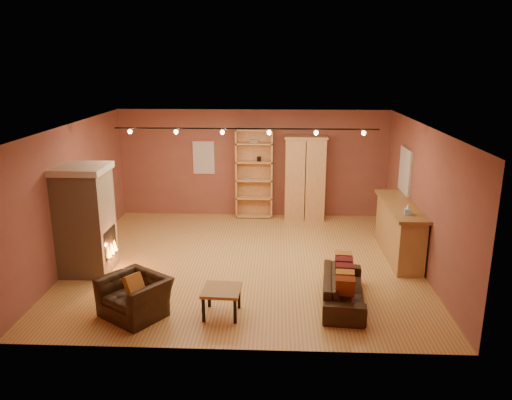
{
  "coord_description": "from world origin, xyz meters",
  "views": [
    {
      "loc": [
        0.63,
        -9.56,
        4.03
      ],
      "look_at": [
        0.2,
        0.2,
        1.27
      ],
      "focal_mm": 35.0,
      "sensor_mm": 36.0,
      "label": 1
    }
  ],
  "objects_px": {
    "armchair": "(134,290)",
    "bookcase": "(254,173)",
    "fireplace": "(86,220)",
    "bar_counter": "(399,230)",
    "loveseat": "(344,283)",
    "coffee_table": "(222,293)",
    "armoire": "(305,178)"
  },
  "relations": [
    {
      "from": "bar_counter",
      "to": "loveseat",
      "type": "bearing_deg",
      "value": -122.97
    },
    {
      "from": "loveseat",
      "to": "bookcase",
      "type": "bearing_deg",
      "value": 25.49
    },
    {
      "from": "fireplace",
      "to": "armchair",
      "type": "height_order",
      "value": "fireplace"
    },
    {
      "from": "loveseat",
      "to": "coffee_table",
      "type": "xyz_separation_m",
      "value": [
        -2.03,
        -0.51,
        0.03
      ]
    },
    {
      "from": "bookcase",
      "to": "armchair",
      "type": "xyz_separation_m",
      "value": [
        -1.68,
        -5.43,
        -0.75
      ]
    },
    {
      "from": "bookcase",
      "to": "armchair",
      "type": "height_order",
      "value": "bookcase"
    },
    {
      "from": "bookcase",
      "to": "bar_counter",
      "type": "bearing_deg",
      "value": -40.08
    },
    {
      "from": "armoire",
      "to": "armchair",
      "type": "distance_m",
      "value": 6.1
    },
    {
      "from": "loveseat",
      "to": "fireplace",
      "type": "bearing_deg",
      "value": 82.5
    },
    {
      "from": "armchair",
      "to": "bookcase",
      "type": "bearing_deg",
      "value": 107.76
    },
    {
      "from": "bar_counter",
      "to": "bookcase",
      "type": "bearing_deg",
      "value": 139.92
    },
    {
      "from": "fireplace",
      "to": "bar_counter",
      "type": "distance_m",
      "value": 6.35
    },
    {
      "from": "bar_counter",
      "to": "armoire",
      "type": "bearing_deg",
      "value": 126.52
    },
    {
      "from": "bar_counter",
      "to": "loveseat",
      "type": "height_order",
      "value": "bar_counter"
    },
    {
      "from": "bar_counter",
      "to": "loveseat",
      "type": "distance_m",
      "value": 2.62
    },
    {
      "from": "armoire",
      "to": "coffee_table",
      "type": "bearing_deg",
      "value": -106.96
    },
    {
      "from": "fireplace",
      "to": "coffee_table",
      "type": "xyz_separation_m",
      "value": [
        2.79,
        -1.63,
        -0.67
      ]
    },
    {
      "from": "loveseat",
      "to": "coffee_table",
      "type": "distance_m",
      "value": 2.09
    },
    {
      "from": "armoire",
      "to": "bar_counter",
      "type": "distance_m",
      "value": 3.17
    },
    {
      "from": "fireplace",
      "to": "armoire",
      "type": "relative_size",
      "value": 0.97
    },
    {
      "from": "armoire",
      "to": "coffee_table",
      "type": "relative_size",
      "value": 3.44
    },
    {
      "from": "armoire",
      "to": "bookcase",
      "type": "bearing_deg",
      "value": 173.3
    },
    {
      "from": "armchair",
      "to": "coffee_table",
      "type": "relative_size",
      "value": 1.87
    },
    {
      "from": "bar_counter",
      "to": "armchair",
      "type": "bearing_deg",
      "value": -150.37
    },
    {
      "from": "bookcase",
      "to": "armoire",
      "type": "distance_m",
      "value": 1.32
    },
    {
      "from": "bookcase",
      "to": "bar_counter",
      "type": "xyz_separation_m",
      "value": [
        3.17,
        -2.67,
        -0.61
      ]
    },
    {
      "from": "fireplace",
      "to": "armoire",
      "type": "distance_m",
      "value": 5.65
    },
    {
      "from": "bookcase",
      "to": "coffee_table",
      "type": "distance_m",
      "value": 5.43
    },
    {
      "from": "bookcase",
      "to": "armchair",
      "type": "distance_m",
      "value": 5.73
    },
    {
      "from": "loveseat",
      "to": "armchair",
      "type": "bearing_deg",
      "value": 105.14
    },
    {
      "from": "loveseat",
      "to": "bar_counter",
      "type": "bearing_deg",
      "value": -27.31
    },
    {
      "from": "bar_counter",
      "to": "armchair",
      "type": "relative_size",
      "value": 2.02
    }
  ]
}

